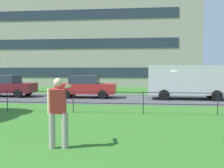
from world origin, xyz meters
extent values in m
cube|color=#4C4C51|center=(0.00, 16.47, 0.00)|extent=(80.00, 6.51, 0.01)
cylinder|color=black|center=(-3.16, 10.28, 0.50)|extent=(0.04, 0.04, 1.00)
cylinder|color=black|center=(0.00, 10.28, 0.50)|extent=(0.04, 0.04, 1.00)
cylinder|color=black|center=(3.16, 10.28, 0.50)|extent=(0.04, 0.04, 1.00)
cylinder|color=black|center=(6.32, 10.28, 0.50)|extent=(0.04, 0.04, 1.00)
cylinder|color=black|center=(0.00, 10.28, 0.45)|extent=(31.59, 0.03, 0.03)
cylinder|color=black|center=(0.00, 10.28, 0.95)|extent=(31.59, 0.03, 0.03)
cylinder|color=gray|center=(0.94, 4.73, 0.44)|extent=(0.16, 0.16, 0.88)
cylinder|color=gray|center=(1.26, 4.77, 0.44)|extent=(0.16, 0.16, 0.88)
cube|color=#B22D2D|center=(1.10, 4.75, 1.18)|extent=(0.40, 0.36, 0.64)
sphere|color=beige|center=(1.10, 4.75, 1.64)|extent=(0.22, 0.22, 0.22)
cylinder|color=beige|center=(1.25, 5.09, 1.53)|extent=(0.18, 0.63, 0.12)
cylinder|color=beige|center=(0.88, 4.72, 1.18)|extent=(0.09, 0.09, 0.62)
cylinder|color=white|center=(4.00, 5.32, 1.92)|extent=(0.38, 0.38, 0.06)
cube|color=maroon|center=(-6.69, 16.95, 0.64)|extent=(4.03, 1.77, 0.68)
cube|color=#2D3847|center=(-6.84, 16.95, 1.26)|extent=(1.93, 1.55, 0.56)
cylinder|color=black|center=(-5.44, 17.73, 0.30)|extent=(0.60, 0.21, 0.60)
cylinder|color=black|center=(-5.47, 16.12, 0.30)|extent=(0.60, 0.21, 0.60)
cube|color=red|center=(-0.79, 16.85, 0.64)|extent=(4.01, 1.72, 0.68)
cube|color=#2D3847|center=(-0.94, 16.85, 1.26)|extent=(1.91, 1.53, 0.56)
cylinder|color=black|center=(0.45, 17.65, 0.30)|extent=(0.60, 0.20, 0.60)
cylinder|color=black|center=(0.45, 16.04, 0.30)|extent=(0.60, 0.20, 0.60)
cylinder|color=black|center=(-2.03, 17.66, 0.30)|extent=(0.60, 0.20, 0.60)
cylinder|color=black|center=(-2.03, 16.05, 0.30)|extent=(0.60, 0.20, 0.60)
cube|color=silver|center=(5.98, 16.68, 1.29)|extent=(5.05, 2.10, 1.90)
cube|color=#283342|center=(7.98, 16.62, 1.62)|extent=(0.17, 1.67, 0.76)
cylinder|color=black|center=(7.70, 17.56, 0.34)|extent=(0.69, 0.26, 0.68)
cylinder|color=black|center=(7.65, 15.70, 0.34)|extent=(0.69, 0.26, 0.68)
cylinder|color=black|center=(4.50, 17.65, 0.34)|extent=(0.69, 0.26, 0.68)
cylinder|color=black|center=(4.45, 15.79, 0.34)|extent=(0.69, 0.26, 0.68)
cube|color=#ADA393|center=(-6.64, 34.77, 9.78)|extent=(32.12, 12.23, 19.55)
cube|color=#283342|center=(-6.64, 28.63, 1.63)|extent=(26.98, 0.06, 1.10)
cube|color=#283342|center=(-6.64, 28.63, 4.89)|extent=(26.98, 0.06, 1.10)
cube|color=#283342|center=(-6.64, 28.63, 8.15)|extent=(26.98, 0.06, 1.10)
camera|label=1|loc=(3.21, -1.72, 1.95)|focal=43.74mm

